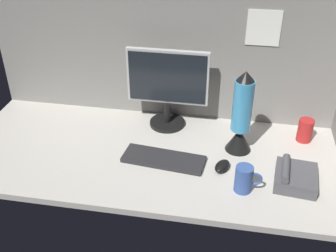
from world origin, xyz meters
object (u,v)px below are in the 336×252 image
Objects in this scene: monitor at (167,85)px; mouse at (222,166)px; mug_red_plastic at (305,130)px; desk_phone at (295,177)px; lava_lamp at (241,118)px; keyboard at (164,159)px; mug_ceramic_blue at (244,179)px.

monitor reaches higher than mouse.
desk_phone is at bearing -101.85° from mug_red_plastic.
mug_red_plastic is (37.55, 29.82, 3.97)cm from mouse.
monitor is at bearing 148.51° from desk_phone.
lava_lamp reaches higher than mouse.
mouse is at bearing -47.54° from monitor.
keyboard is 38.76cm from mug_ceramic_blue.
mug_red_plastic is 0.55× the size of desk_phone.
keyboard is 3.85× the size of mouse.
monitor is 69.95cm from mug_red_plastic.
mug_ceramic_blue reaches higher than desk_phone.
mug_red_plastic is at bearing 29.97° from keyboard.
lava_lamp is (-3.01, 29.07, 10.96)cm from mug_ceramic_blue.
monitor is at bearing 131.13° from mug_ceramic_blue.
monitor is at bearing 153.69° from mouse.
desk_phone is at bearing 13.59° from mouse.
keyboard is at bearing -83.12° from monitor.
lava_lamp is at bearing 90.34° from mouse.
keyboard is 3.16× the size of mug_ceramic_blue.
mug_red_plastic is at bearing -2.80° from monitor.
desk_phone is at bearing 21.43° from mug_ceramic_blue.
mouse is (30.32, -33.14, -20.56)cm from monitor.
mug_ceramic_blue reaches higher than keyboard.
mug_ceramic_blue is at bearing -14.93° from keyboard.
mug_ceramic_blue is (35.90, -13.79, 4.89)cm from keyboard.
desk_phone is (30.44, -4.08, 1.49)cm from mouse.
mouse is 16.07cm from mug_ceramic_blue.
keyboard is 1.79× the size of desk_phone.
mouse reaches higher than keyboard.
mouse is 0.85× the size of mug_red_plastic.
monitor reaches higher than lava_lamp.
monitor is 38.35cm from keyboard.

